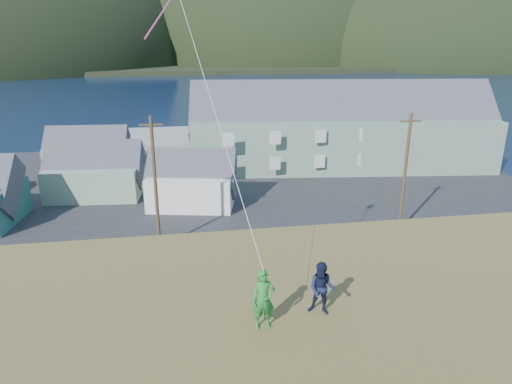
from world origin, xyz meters
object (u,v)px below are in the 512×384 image
wharf (148,139)px  shed_white (192,180)px  lodge (340,128)px  kite_flyer_green (263,299)px  shed_palegreen_near (95,172)px  shed_palegreen_far (88,150)px  kite_flyer_navy (322,289)px

wharf → shed_white: bearing=-78.7°
shed_white → wharf: bearing=113.2°
lodge → kite_flyer_green: lodge is taller
wharf → shed_white: (5.91, -29.59, 2.03)m
shed_palegreen_near → shed_palegreen_far: bearing=108.9°
shed_white → kite_flyer_navy: (3.12, -29.43, 5.53)m
wharf → shed_palegreen_near: size_ratio=2.70×
kite_flyer_navy → shed_palegreen_near: bearing=136.2°
shed_palegreen_near → shed_palegreen_far: shed_palegreen_near is taller
shed_palegreen_far → kite_flyer_green: kite_flyer_green is taller
lodge → kite_flyer_navy: (-14.95, -40.56, 3.22)m
shed_white → shed_palegreen_far: 18.69m
lodge → shed_palegreen_near: bearing=-159.2°
wharf → kite_flyer_navy: (9.03, -59.02, 7.56)m
shed_white → kite_flyer_green: 30.38m
kite_flyer_navy → wharf: bearing=124.7°
wharf → kite_flyer_green: bearing=-83.1°
shed_palegreen_near → shed_white: bearing=-19.5°
shed_palegreen_near → kite_flyer_green: (10.61, -34.10, 5.56)m
shed_white → kite_flyer_navy: bearing=-72.0°
wharf → shed_palegreen_far: size_ratio=2.65×
shed_palegreen_near → kite_flyer_navy: kite_flyer_navy is taller
wharf → shed_palegreen_near: shed_palegreen_near is taller
wharf → lodge: size_ratio=0.71×
wharf → lodge: lodge is taller
shed_white → lodge: bearing=43.6°
kite_flyer_green → kite_flyer_navy: size_ratio=1.08×
wharf → kite_flyer_green: 60.34m
shed_palegreen_far → kite_flyer_green: bearing=-69.1°
shed_palegreen_near → kite_flyer_navy: size_ratio=5.93×
shed_white → kite_flyer_green: bearing=-75.5°
shed_palegreen_near → shed_white: 10.23m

